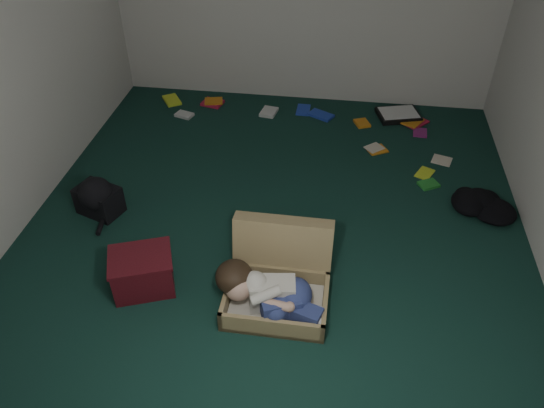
# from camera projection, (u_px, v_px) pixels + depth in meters

# --- Properties ---
(floor) EXTENTS (4.50, 4.50, 0.00)m
(floor) POSITION_uv_depth(u_px,v_px,m) (275.00, 226.00, 4.29)
(floor) COLOR #102D25
(floor) RESTS_ON ground
(wall_front) EXTENTS (4.50, 0.00, 4.50)m
(wall_front) POSITION_uv_depth(u_px,v_px,m) (182.00, 374.00, 1.74)
(wall_front) COLOR silver
(wall_front) RESTS_ON ground
(suitcase) EXTENTS (0.70, 0.68, 0.51)m
(suitcase) POSITION_uv_depth(u_px,v_px,m) (279.00, 278.00, 3.64)
(suitcase) COLOR #9A8455
(suitcase) RESTS_ON floor
(person) EXTENTS (0.75, 0.36, 0.32)m
(person) POSITION_uv_depth(u_px,v_px,m) (268.00, 292.00, 3.48)
(person) COLOR beige
(person) RESTS_ON suitcase
(maroon_bin) EXTENTS (0.52, 0.47, 0.30)m
(maroon_bin) POSITION_uv_depth(u_px,v_px,m) (143.00, 272.00, 3.69)
(maroon_bin) COLOR #480E15
(maroon_bin) RESTS_ON floor
(backpack) EXTENTS (0.52, 0.47, 0.26)m
(backpack) POSITION_uv_depth(u_px,v_px,m) (99.00, 199.00, 4.36)
(backpack) COLOR black
(backpack) RESTS_ON floor
(clothing_pile) EXTENTS (0.52, 0.47, 0.14)m
(clothing_pile) POSITION_uv_depth(u_px,v_px,m) (483.00, 201.00, 4.44)
(clothing_pile) COLOR black
(clothing_pile) RESTS_ON floor
(paper_tray) EXTENTS (0.50, 0.43, 0.06)m
(paper_tray) POSITION_uv_depth(u_px,v_px,m) (398.00, 115.00, 5.66)
(paper_tray) COLOR black
(paper_tray) RESTS_ON floor
(book_scatter) EXTENTS (3.07, 1.46, 0.02)m
(book_scatter) POSITION_uv_depth(u_px,v_px,m) (332.00, 128.00, 5.48)
(book_scatter) COLOR #D3EC29
(book_scatter) RESTS_ON floor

